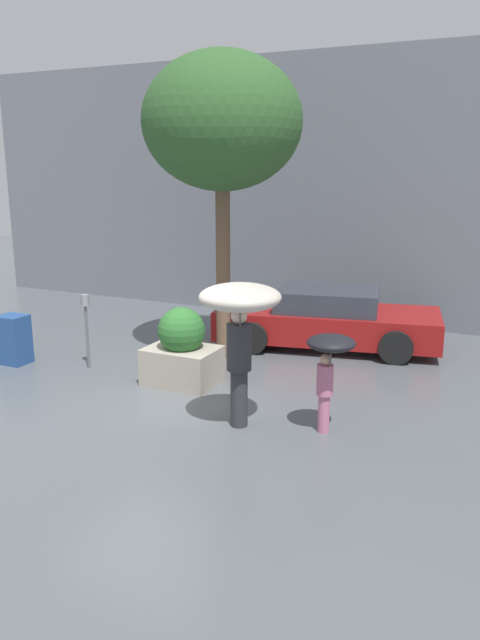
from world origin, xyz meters
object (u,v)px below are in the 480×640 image
object	(u,v)px
person_adult	(240,314)
parking_meter	(86,316)
street_tree	(222,123)
parked_car_near	(327,319)
person_child	(329,358)
newspaper_box	(14,339)
planter_box	(182,351)

from	to	relation	value
person_adult	parking_meter	world-z (taller)	person_adult
person_adult	street_tree	size ratio (longest dim) A/B	0.37
person_adult	parked_car_near	bearing A→B (deg)	151.35
person_child	parked_car_near	bearing A→B (deg)	140.72
person_child	newspaper_box	world-z (taller)	person_child
street_tree	planter_box	bearing A→B (deg)	-88.64
person_adult	newspaper_box	bearing A→B (deg)	-131.06
street_tree	newspaper_box	xyz separation A→B (m)	(-3.30, -1.97, -3.80)
parked_car_near	planter_box	bearing A→B (deg)	143.18
parked_car_near	newspaper_box	bearing A→B (deg)	114.65
planter_box	parking_meter	distance (m)	1.98
planter_box	person_adult	xyz separation A→B (m)	(1.67, -1.28, 1.07)
person_child	newspaper_box	bearing A→B (deg)	-152.06
person_adult	planter_box	bearing A→B (deg)	-158.29
person_child	street_tree	size ratio (longest dim) A/B	0.25
parked_car_near	street_tree	distance (m)	4.29
parking_meter	street_tree	bearing A→B (deg)	40.31
person_child	parked_car_near	size ratio (longest dim) A/B	0.30
planter_box	parked_car_near	bearing A→B (deg)	64.68
planter_box	person_child	distance (m)	2.99
parked_car_near	street_tree	world-z (taller)	street_tree
parked_car_near	parking_meter	bearing A→B (deg)	121.29
person_child	newspaper_box	xyz separation A→B (m)	(-6.14, 0.54, -0.63)
planter_box	parked_car_near	size ratio (longest dim) A/B	0.28
parked_car_near	parking_meter	size ratio (longest dim) A/B	3.42
street_tree	parking_meter	distance (m)	4.12
planter_box	person_child	world-z (taller)	person_child
person_child	street_tree	distance (m)	4.94
person_child	street_tree	xyz separation A→B (m)	(-2.84, 2.51, 3.17)
planter_box	street_tree	world-z (taller)	street_tree
planter_box	parked_car_near	distance (m)	3.50
parked_car_near	newspaper_box	size ratio (longest dim) A/B	5.12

